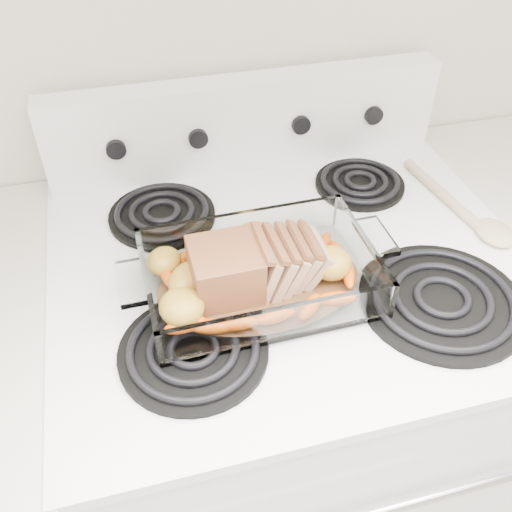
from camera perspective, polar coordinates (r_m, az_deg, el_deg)
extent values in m
cube|color=white|center=(1.31, 2.55, -15.71)|extent=(0.76, 0.65, 0.92)
cube|color=white|center=(0.95, 3.38, -0.48)|extent=(0.78, 0.67, 0.02)
cube|color=white|center=(1.13, -1.00, 13.17)|extent=(0.76, 0.06, 0.18)
cylinder|color=black|center=(0.81, -6.27, -9.50)|extent=(0.21, 0.21, 0.01)
cylinder|color=black|center=(0.91, 18.04, -4.31)|extent=(0.25, 0.25, 0.01)
cylinder|color=black|center=(1.04, -9.37, 4.05)|extent=(0.19, 0.19, 0.01)
cylinder|color=black|center=(1.12, 10.32, 7.07)|extent=(0.17, 0.17, 0.01)
cylinder|color=black|center=(1.07, -13.84, 10.40)|extent=(0.04, 0.02, 0.04)
cylinder|color=black|center=(1.08, -5.84, 11.70)|extent=(0.04, 0.02, 0.04)
cylinder|color=black|center=(1.13, 4.47, 13.02)|extent=(0.04, 0.02, 0.04)
cylinder|color=black|center=(1.18, 11.61, 13.70)|extent=(0.04, 0.02, 0.04)
cube|color=white|center=(0.87, 0.33, -2.99)|extent=(0.34, 0.22, 0.01)
cube|color=white|center=(0.78, 2.41, -6.66)|extent=(0.34, 0.01, 0.06)
cube|color=white|center=(0.93, -1.38, 2.98)|extent=(0.34, 0.01, 0.06)
cube|color=white|center=(0.84, -10.73, -3.38)|extent=(0.01, 0.22, 0.06)
cube|color=white|center=(0.90, 10.62, 0.46)|extent=(0.01, 0.22, 0.06)
cylinder|color=#4C301A|center=(0.87, 0.34, -2.71)|extent=(0.20, 0.20, 0.00)
cube|color=brown|center=(0.84, -3.10, -1.48)|extent=(0.10, 0.10, 0.08)
cube|color=tan|center=(0.85, 0.66, -0.92)|extent=(0.04, 0.09, 0.08)
cube|color=tan|center=(0.85, 1.88, -0.77)|extent=(0.04, 0.09, 0.07)
cube|color=tan|center=(0.86, 3.10, -0.62)|extent=(0.04, 0.09, 0.07)
cube|color=tan|center=(0.86, 4.29, -0.48)|extent=(0.05, 0.09, 0.06)
cube|color=tan|center=(0.87, 5.48, -0.33)|extent=(0.05, 0.09, 0.06)
ellipsoid|color=#C83E05|center=(0.80, -8.46, -8.00)|extent=(0.06, 0.02, 0.02)
ellipsoid|color=#C83E05|center=(0.84, 9.30, -4.53)|extent=(0.06, 0.02, 0.02)
ellipsoid|color=#C83E05|center=(0.92, 9.43, 0.27)|extent=(0.06, 0.02, 0.02)
ellipsoid|color=#C83E05|center=(0.88, -10.27, -2.31)|extent=(0.06, 0.02, 0.02)
ellipsoid|color=#B58322|center=(0.90, -10.66, -0.12)|extent=(0.06, 0.05, 0.05)
ellipsoid|color=#B58322|center=(0.92, 0.16, 2.17)|extent=(0.06, 0.05, 0.05)
ellipsoid|color=#B58322|center=(0.87, 8.64, -1.16)|extent=(0.06, 0.05, 0.05)
cylinder|color=tan|center=(1.12, 18.03, 6.02)|extent=(0.05, 0.22, 0.02)
ellipsoid|color=tan|center=(1.06, 22.79, 2.16)|extent=(0.06, 0.08, 0.02)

